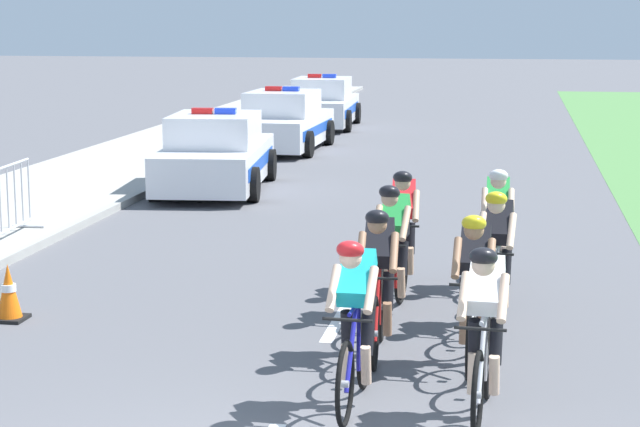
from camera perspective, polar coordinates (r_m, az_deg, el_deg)
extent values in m
cube|color=#A3A099|center=(22.87, -12.23, 1.45)|extent=(3.61, 60.00, 0.12)
cube|color=#9E9E99|center=(22.29, -8.11, 1.37)|extent=(0.16, 60.00, 0.13)
cube|color=white|center=(12.62, 0.86, -5.47)|extent=(0.14, 1.60, 0.01)
cube|color=white|center=(16.48, 2.98, -1.80)|extent=(0.14, 1.60, 0.01)
cube|color=white|center=(20.39, 4.28, 0.46)|extent=(0.14, 1.60, 0.01)
torus|color=black|center=(9.46, 1.26, -8.53)|extent=(0.07, 0.73, 0.72)
cylinder|color=#99999E|center=(9.46, 1.26, -8.53)|extent=(0.06, 0.06, 0.06)
torus|color=black|center=(10.40, 2.26, -6.81)|extent=(0.07, 0.73, 0.72)
cylinder|color=#99999E|center=(10.40, 2.26, -6.81)|extent=(0.06, 0.06, 0.06)
cylinder|color=#1E1E99|center=(9.73, 1.75, -4.70)|extent=(0.06, 0.55, 0.04)
cylinder|color=#1E1E99|center=(9.65, 1.56, -6.82)|extent=(0.06, 0.48, 0.63)
cylinder|color=#1E1E99|center=(10.00, 1.94, -6.10)|extent=(0.04, 0.04, 0.65)
cylinder|color=black|center=(9.40, 1.39, -5.34)|extent=(0.42, 0.04, 0.03)
cube|color=black|center=(9.91, 1.95, -4.18)|extent=(0.11, 0.22, 0.05)
cube|color=#19B2B7|center=(9.74, 1.84, -3.22)|extent=(0.30, 0.56, 0.45)
cube|color=black|center=(9.89, 1.95, -3.97)|extent=(0.29, 0.21, 0.18)
cylinder|color=black|center=(9.92, 2.40, -6.00)|extent=(0.12, 0.23, 0.40)
cylinder|color=beige|center=(9.92, 2.31, -7.59)|extent=(0.10, 0.16, 0.36)
cylinder|color=black|center=(9.95, 1.37, -5.94)|extent=(0.12, 0.17, 0.40)
cylinder|color=beige|center=(9.95, 1.28, -7.53)|extent=(0.09, 0.13, 0.36)
cylinder|color=beige|center=(9.52, 2.57, -3.85)|extent=(0.09, 0.40, 0.35)
cylinder|color=beige|center=(9.58, 0.67, -3.76)|extent=(0.09, 0.40, 0.35)
sphere|color=beige|center=(9.40, 1.53, -2.21)|extent=(0.19, 0.19, 0.19)
ellipsoid|color=red|center=(9.38, 1.53, -1.83)|extent=(0.24, 0.32, 0.24)
torus|color=black|center=(9.29, 7.89, -8.98)|extent=(0.09, 0.73, 0.72)
cylinder|color=#99999E|center=(9.29, 7.89, -8.98)|extent=(0.06, 0.06, 0.06)
torus|color=black|center=(10.23, 8.43, -7.19)|extent=(0.09, 0.73, 0.72)
cylinder|color=#99999E|center=(10.23, 8.43, -7.19)|extent=(0.06, 0.06, 0.06)
cylinder|color=silver|center=(9.56, 8.23, -5.07)|extent=(0.07, 0.55, 0.04)
cylinder|color=silver|center=(9.48, 8.08, -7.23)|extent=(0.07, 0.48, 0.63)
cylinder|color=silver|center=(9.83, 8.29, -6.48)|extent=(0.04, 0.04, 0.65)
cylinder|color=black|center=(9.23, 8.02, -5.74)|extent=(0.42, 0.06, 0.03)
cube|color=black|center=(9.74, 8.34, -4.54)|extent=(0.11, 0.23, 0.05)
cube|color=white|center=(9.57, 8.30, -3.56)|extent=(0.32, 0.57, 0.45)
cube|color=black|center=(9.72, 8.34, -4.33)|extent=(0.29, 0.22, 0.18)
cylinder|color=black|center=(9.76, 8.79, -6.38)|extent=(0.12, 0.23, 0.40)
cylinder|color=beige|center=(9.76, 8.71, -8.00)|extent=(0.10, 0.16, 0.36)
cylinder|color=black|center=(9.77, 7.73, -6.33)|extent=(0.12, 0.18, 0.40)
cylinder|color=beige|center=(9.77, 7.65, -7.94)|extent=(0.10, 0.13, 0.36)
cylinder|color=beige|center=(9.36, 9.15, -4.21)|extent=(0.10, 0.41, 0.35)
cylinder|color=beige|center=(9.39, 7.20, -4.12)|extent=(0.10, 0.41, 0.35)
sphere|color=beige|center=(9.23, 8.17, -2.54)|extent=(0.19, 0.19, 0.19)
ellipsoid|color=black|center=(9.20, 8.18, -2.16)|extent=(0.25, 0.33, 0.24)
torus|color=black|center=(10.90, 2.75, -6.02)|extent=(0.08, 0.73, 0.72)
cylinder|color=#99999E|center=(10.90, 2.75, -6.02)|extent=(0.06, 0.06, 0.06)
torus|color=black|center=(11.86, 3.10, -4.70)|extent=(0.08, 0.73, 0.72)
cylinder|color=#99999E|center=(11.86, 3.10, -4.70)|extent=(0.06, 0.06, 0.06)
cylinder|color=#B21919|center=(11.20, 2.94, -2.75)|extent=(0.06, 0.55, 0.04)
cylinder|color=#B21919|center=(11.11, 2.86, -4.57)|extent=(0.06, 0.48, 0.63)
cylinder|color=#B21919|center=(11.46, 2.99, -4.01)|extent=(0.04, 0.04, 0.65)
cylinder|color=black|center=(10.86, 2.81, -3.25)|extent=(0.42, 0.05, 0.03)
cube|color=black|center=(11.38, 3.01, -2.33)|extent=(0.11, 0.22, 0.05)
cube|color=black|center=(11.22, 2.98, -1.47)|extent=(0.31, 0.56, 0.45)
cube|color=black|center=(11.37, 3.01, -2.14)|extent=(0.29, 0.21, 0.18)
cylinder|color=black|center=(11.39, 3.43, -3.90)|extent=(0.12, 0.23, 0.40)
cylinder|color=#9E7051|center=(11.38, 3.39, -5.28)|extent=(0.10, 0.16, 0.36)
cylinder|color=black|center=(11.40, 2.52, -3.87)|extent=(0.12, 0.17, 0.40)
cylinder|color=#9E7051|center=(11.39, 2.48, -5.26)|extent=(0.10, 0.13, 0.36)
cylinder|color=#9E7051|center=(11.01, 3.73, -1.96)|extent=(0.10, 0.40, 0.35)
cylinder|color=#9E7051|center=(11.03, 2.07, -1.92)|extent=(0.10, 0.40, 0.35)
sphere|color=#9E7051|center=(10.88, 2.88, -0.54)|extent=(0.19, 0.19, 0.19)
ellipsoid|color=black|center=(10.86, 2.88, -0.21)|extent=(0.24, 0.33, 0.24)
torus|color=black|center=(10.70, 7.51, -6.41)|extent=(0.06, 0.72, 0.72)
cylinder|color=#99999E|center=(10.70, 7.51, -6.41)|extent=(0.06, 0.06, 0.06)
torus|color=black|center=(11.66, 7.82, -5.04)|extent=(0.06, 0.72, 0.72)
cylinder|color=#99999E|center=(11.66, 7.82, -5.04)|extent=(0.06, 0.06, 0.06)
cylinder|color=white|center=(11.00, 7.72, -3.06)|extent=(0.05, 0.55, 0.04)
cylinder|color=white|center=(10.90, 7.62, -4.93)|extent=(0.05, 0.48, 0.63)
cylinder|color=white|center=(11.26, 7.74, -4.34)|extent=(0.04, 0.04, 0.65)
cylinder|color=black|center=(10.66, 7.61, -3.59)|extent=(0.42, 0.04, 0.03)
cube|color=black|center=(11.18, 7.78, -2.63)|extent=(0.11, 0.22, 0.05)
cube|color=black|center=(11.02, 7.77, -1.76)|extent=(0.29, 0.55, 0.46)
cube|color=black|center=(11.16, 7.79, -2.44)|extent=(0.28, 0.21, 0.18)
cylinder|color=black|center=(11.19, 8.19, -4.24)|extent=(0.12, 0.23, 0.40)
cylinder|color=#9E7051|center=(11.18, 8.14, -5.65)|extent=(0.09, 0.16, 0.36)
cylinder|color=black|center=(11.20, 7.27, -4.20)|extent=(0.11, 0.17, 0.40)
cylinder|color=#9E7051|center=(11.19, 7.21, -5.61)|extent=(0.09, 0.12, 0.36)
cylinder|color=#9E7051|center=(10.81, 8.55, -2.28)|extent=(0.09, 0.40, 0.35)
cylinder|color=#9E7051|center=(10.83, 6.85, -2.22)|extent=(0.09, 0.40, 0.35)
sphere|color=#9E7051|center=(10.68, 7.71, -0.82)|extent=(0.19, 0.19, 0.19)
ellipsoid|color=yellow|center=(10.66, 7.71, -0.49)|extent=(0.24, 0.32, 0.24)
torus|color=black|center=(12.42, 3.26, -4.03)|extent=(0.10, 0.73, 0.72)
cylinder|color=#99999E|center=(12.42, 3.26, -4.03)|extent=(0.06, 0.06, 0.06)
torus|color=black|center=(13.38, 4.08, -3.02)|extent=(0.10, 0.73, 0.72)
cylinder|color=#99999E|center=(13.38, 4.08, -3.02)|extent=(0.06, 0.06, 0.06)
cylinder|color=#B21919|center=(12.73, 3.67, -1.20)|extent=(0.08, 0.55, 0.04)
cylinder|color=#B21919|center=(12.63, 3.51, -2.79)|extent=(0.08, 0.48, 0.63)
cylinder|color=#B21919|center=(12.99, 3.82, -2.35)|extent=(0.04, 0.04, 0.65)
cylinder|color=black|center=(12.40, 3.37, -1.59)|extent=(0.42, 0.06, 0.03)
cube|color=black|center=(12.92, 3.83, -0.86)|extent=(0.12, 0.23, 0.05)
cube|color=green|center=(12.76, 3.74, -0.08)|extent=(0.32, 0.57, 0.44)
cube|color=black|center=(12.90, 3.83, -0.69)|extent=(0.30, 0.22, 0.18)
cylinder|color=black|center=(12.91, 4.16, -2.25)|extent=(0.13, 0.23, 0.40)
cylinder|color=tan|center=(12.89, 4.09, -3.47)|extent=(0.10, 0.16, 0.36)
cylinder|color=black|center=(12.94, 3.38, -2.21)|extent=(0.12, 0.18, 0.40)
cylinder|color=tan|center=(12.92, 3.30, -3.43)|extent=(0.10, 0.13, 0.36)
cylinder|color=tan|center=(12.53, 4.28, -0.50)|extent=(0.11, 0.41, 0.35)
cylinder|color=tan|center=(12.59, 2.85, -0.44)|extent=(0.11, 0.41, 0.35)
sphere|color=tan|center=(12.43, 3.50, 0.78)|extent=(0.19, 0.19, 0.19)
ellipsoid|color=black|center=(12.41, 3.50, 1.07)|extent=(0.25, 0.33, 0.24)
torus|color=black|center=(12.11, 8.57, -4.49)|extent=(0.11, 0.73, 0.72)
cylinder|color=#99999E|center=(12.11, 8.57, -4.49)|extent=(0.06, 0.06, 0.06)
torus|color=black|center=(13.07, 9.03, -3.42)|extent=(0.11, 0.73, 0.72)
cylinder|color=#99999E|center=(13.07, 9.03, -3.42)|extent=(0.06, 0.06, 0.06)
cylinder|color=silver|center=(12.42, 8.86, -1.58)|extent=(0.08, 0.55, 0.04)
cylinder|color=silver|center=(12.32, 8.73, -3.22)|extent=(0.08, 0.48, 0.63)
cylinder|color=silver|center=(12.68, 8.91, -2.75)|extent=(0.04, 0.04, 0.65)
cylinder|color=black|center=(12.08, 8.69, -2.00)|extent=(0.42, 0.06, 0.03)
cube|color=black|center=(12.61, 8.95, -1.23)|extent=(0.12, 0.23, 0.05)
cube|color=black|center=(12.45, 8.92, -0.43)|extent=(0.33, 0.57, 0.45)
cube|color=black|center=(12.59, 8.95, -1.06)|extent=(0.30, 0.22, 0.18)
cylinder|color=black|center=(12.60, 9.30, -2.65)|extent=(0.13, 0.23, 0.40)
cylinder|color=beige|center=(12.59, 9.23, -3.90)|extent=(0.10, 0.16, 0.36)
cylinder|color=black|center=(12.62, 8.48, -2.61)|extent=(0.12, 0.18, 0.40)
cylinder|color=beige|center=(12.60, 8.41, -3.86)|extent=(0.10, 0.13, 0.36)
cylinder|color=beige|center=(12.23, 9.56, -0.87)|extent=(0.11, 0.41, 0.35)
cylinder|color=beige|center=(12.26, 8.07, -0.81)|extent=(0.11, 0.41, 0.35)
sphere|color=beige|center=(12.11, 8.81, 0.43)|extent=(0.19, 0.19, 0.19)
ellipsoid|color=yellow|center=(12.09, 8.81, 0.73)|extent=(0.26, 0.33, 0.24)
torus|color=black|center=(13.53, 4.06, -2.87)|extent=(0.08, 0.73, 0.72)
cylinder|color=#99999E|center=(13.53, 4.06, -2.87)|extent=(0.06, 0.06, 0.06)
torus|color=black|center=(14.51, 4.24, -1.99)|extent=(0.08, 0.73, 0.72)
cylinder|color=#99999E|center=(14.51, 4.24, -1.99)|extent=(0.06, 0.06, 0.06)
cylinder|color=#B21919|center=(13.86, 4.17, -0.29)|extent=(0.06, 0.55, 0.04)
cylinder|color=#B21919|center=(13.75, 4.12, -1.74)|extent=(0.06, 0.48, 0.63)
cylinder|color=#B21919|center=(14.12, 4.19, -1.36)|extent=(0.04, 0.04, 0.65)
cylinder|color=black|center=(13.52, 4.11, -0.63)|extent=(0.42, 0.05, 0.03)
cube|color=black|center=(14.05, 4.21, 0.02)|extent=(0.11, 0.22, 0.05)
cube|color=red|center=(13.90, 4.20, 0.74)|extent=(0.31, 0.56, 0.45)
cube|color=black|center=(14.04, 4.21, 0.17)|extent=(0.29, 0.21, 0.18)
cylinder|color=black|center=(14.05, 4.55, -1.25)|extent=(0.12, 0.23, 0.40)
cylinder|color=tan|center=(14.02, 4.52, -2.37)|extent=(0.10, 0.16, 0.36)
cylinder|color=black|center=(14.05, 3.82, -1.24)|extent=(0.12, 0.17, 0.40)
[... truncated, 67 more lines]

